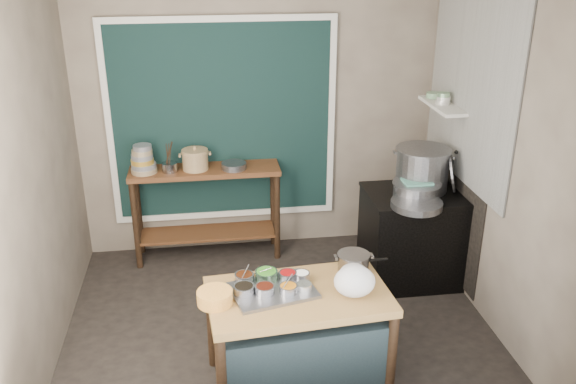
{
  "coord_description": "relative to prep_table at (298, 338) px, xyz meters",
  "views": [
    {
      "loc": [
        -0.53,
        -4.31,
        3.02
      ],
      "look_at": [
        0.12,
        0.25,
        1.09
      ],
      "focal_mm": 38.0,
      "sensor_mm": 36.0,
      "label": 1
    }
  ],
  "objects": [
    {
      "name": "condiment_bowls",
      "position": [
        -0.19,
        0.09,
        0.43
      ],
      "size": [
        0.55,
        0.34,
        0.06
      ],
      "color": "gray",
      "rests_on": "condiment_tray"
    },
    {
      "name": "soot_patch",
      "position": [
        1.69,
        1.4,
        0.32
      ],
      "size": [
        0.01,
        1.3,
        1.3
      ],
      "primitive_type": "cube",
      "color": "black",
      "rests_on": "right_wall"
    },
    {
      "name": "wall_shelf",
      "position": [
        1.58,
        1.6,
        1.23
      ],
      "size": [
        0.22,
        0.7,
        0.03
      ],
      "primitive_type": "cube",
      "color": "beige",
      "rests_on": "right_wall"
    },
    {
      "name": "plastic_bag_b",
      "position": [
        0.4,
        0.06,
        0.45
      ],
      "size": [
        0.22,
        0.19,
        0.16
      ],
      "primitive_type": "ellipsoid",
      "rotation": [
        0.0,
        0.0,
        -0.07
      ],
      "color": "white",
      "rests_on": "prep_table"
    },
    {
      "name": "stove_top",
      "position": [
        1.3,
        1.3,
        0.49
      ],
      "size": [
        0.92,
        0.69,
        0.03
      ],
      "primitive_type": "cube",
      "color": "black",
      "rests_on": "stove_block"
    },
    {
      "name": "ceramic_crock",
      "position": [
        -0.68,
        2.01,
        0.66
      ],
      "size": [
        0.29,
        0.29,
        0.18
      ],
      "primitive_type": null,
      "rotation": [
        0.0,
        0.0,
        0.09
      ],
      "color": "#90774F",
      "rests_on": "back_counter"
    },
    {
      "name": "back_counter",
      "position": [
        -0.6,
        2.03,
        0.1
      ],
      "size": [
        1.45,
        0.4,
        0.95
      ],
      "primitive_type": "cube",
      "color": "#532D17",
      "rests_on": "floor"
    },
    {
      "name": "left_wall",
      "position": [
        -1.81,
        0.75,
        1.02
      ],
      "size": [
        0.02,
        3.0,
        2.8
      ],
      "primitive_type": "cube",
      "color": "gray",
      "rests_on": "floor"
    },
    {
      "name": "yellow_basin",
      "position": [
        -0.57,
        -0.05,
        0.42
      ],
      "size": [
        0.28,
        0.28,
        0.09
      ],
      "primitive_type": "cylinder",
      "rotation": [
        0.0,
        0.0,
        -0.16
      ],
      "color": "#EF9446",
      "rests_on": "prep_table"
    },
    {
      "name": "wide_bowl",
      "position": [
        -0.32,
        1.97,
        0.61
      ],
      "size": [
        0.26,
        0.26,
        0.06
      ],
      "primitive_type": "cylinder",
      "rotation": [
        0.0,
        0.0,
        0.09
      ],
      "color": "gray",
      "rests_on": "back_counter"
    },
    {
      "name": "condiment_tray",
      "position": [
        -0.17,
        0.04,
        0.39
      ],
      "size": [
        0.64,
        0.52,
        0.02
      ],
      "primitive_type": "cube",
      "rotation": [
        0.0,
        0.0,
        0.23
      ],
      "color": "gray",
      "rests_on": "prep_table"
    },
    {
      "name": "tile_panel",
      "position": [
        1.69,
        1.3,
        1.48
      ],
      "size": [
        0.02,
        1.7,
        1.7
      ],
      "primitive_type": "cube",
      "color": "#B2B2AA",
      "rests_on": "right_wall"
    },
    {
      "name": "utensil_cup",
      "position": [
        -0.93,
        1.98,
        0.62
      ],
      "size": [
        0.16,
        0.16,
        0.09
      ],
      "primitive_type": "cylinder",
      "rotation": [
        0.0,
        0.0,
        -0.07
      ],
      "color": "gray",
      "rests_on": "back_counter"
    },
    {
      "name": "shelf_bowl_stack",
      "position": [
        1.58,
        1.61,
        1.29
      ],
      "size": [
        0.13,
        0.13,
        0.11
      ],
      "color": "silver",
      "rests_on": "wall_shelf"
    },
    {
      "name": "steamer",
      "position": [
        1.25,
        1.2,
        0.58
      ],
      "size": [
        0.54,
        0.54,
        0.14
      ],
      "primitive_type": null,
      "rotation": [
        0.0,
        0.0,
        0.28
      ],
      "color": "gray",
      "rests_on": "stove_top"
    },
    {
      "name": "bowl_stack",
      "position": [
        -1.17,
        1.99,
        0.69
      ],
      "size": [
        0.24,
        0.24,
        0.27
      ],
      "color": "tan",
      "rests_on": "back_counter"
    },
    {
      "name": "green_cloth",
      "position": [
        1.25,
        1.2,
        0.66
      ],
      "size": [
        0.25,
        0.19,
        0.02
      ],
      "primitive_type": "cube",
      "rotation": [
        0.0,
        0.0,
        0.0
      ],
      "color": "#509184",
      "rests_on": "steamer"
    },
    {
      "name": "stock_pot",
      "position": [
        1.35,
        1.38,
        0.7
      ],
      "size": [
        0.66,
        0.66,
        0.4
      ],
      "primitive_type": null,
      "rotation": [
        0.0,
        0.0,
        -0.4
      ],
      "color": "gray",
      "rests_on": "stove_top"
    },
    {
      "name": "plastic_bag_a",
      "position": [
        0.37,
        -0.08,
        0.48
      ],
      "size": [
        0.29,
        0.25,
        0.21
      ],
      "primitive_type": "ellipsoid",
      "rotation": [
        0.0,
        0.0,
        -0.03
      ],
      "color": "white",
      "rests_on": "prep_table"
    },
    {
      "name": "pot_lid",
      "position": [
        1.61,
        1.31,
        0.69
      ],
      "size": [
        0.23,
        0.4,
        0.38
      ],
      "primitive_type": "cylinder",
      "rotation": [
        0.0,
        1.36,
        -0.38
      ],
      "color": "gray",
      "rests_on": "stove_top"
    },
    {
      "name": "stove_block",
      "position": [
        1.3,
        1.3,
        0.05
      ],
      "size": [
        0.9,
        0.68,
        0.85
      ],
      "primitive_type": "cube",
      "color": "black",
      "rests_on": "floor"
    },
    {
      "name": "back_wall",
      "position": [
        -0.05,
        2.26,
        1.02
      ],
      "size": [
        3.5,
        0.02,
        2.8
      ],
      "primitive_type": "cube",
      "color": "gray",
      "rests_on": "floor"
    },
    {
      "name": "prep_table",
      "position": [
        0.0,
        0.0,
        0.0
      ],
      "size": [
        1.3,
        0.81,
        0.75
      ],
      "primitive_type": "cube",
      "rotation": [
        0.0,
        0.0,
        0.08
      ],
      "color": "olive",
      "rests_on": "floor"
    },
    {
      "name": "floor",
      "position": [
        -0.05,
        0.75,
        -0.39
      ],
      "size": [
        3.5,
        3.0,
        0.02
      ],
      "primitive_type": "cube",
      "color": "#29231F",
      "rests_on": "ground"
    },
    {
      "name": "curtain_frame",
      "position": [
        -0.4,
        2.21,
        0.98
      ],
      "size": [
        2.22,
        0.03,
        2.02
      ],
      "primitive_type": null,
      "color": "beige",
      "rests_on": "back_wall"
    },
    {
      "name": "right_wall",
      "position": [
        1.71,
        0.75,
        1.02
      ],
      "size": [
        0.02,
        3.0,
        2.8
      ],
      "primitive_type": "cube",
      "color": "gray",
      "rests_on": "floor"
    },
    {
      "name": "shelf_bowl_green",
      "position": [
        1.58,
        1.84,
        1.26
      ],
      "size": [
        0.15,
        0.15,
        0.05
      ],
      "primitive_type": "cylinder",
      "rotation": [
        0.0,
        0.0,
        0.12
      ],
      "color": "gray",
      "rests_on": "wall_shelf"
    },
    {
      "name": "shallow_pan",
      "position": [
        1.18,
        0.99,
        0.53
      ],
      "size": [
        0.48,
        0.48,
        0.06
      ],
      "primitive_type": "cylinder",
      "rotation": [
        0.0,
        0.0,
        -0.1
      ],
      "color": "gray",
      "rests_on": "stove_top"
    },
    {
      "name": "curtain_panel",
      "position": [
        -0.4,
        2.22,
        0.98
      ],
      "size": [
        2.1,
        0.02,
        1.9
      ],
      "primitive_type": "cube",
      "color": "black",
      "rests_on": "back_wall"
    },
    {
      "name": "saucepan",
      "position": [
        0.45,
        0.25,
        0.44
      ],
      "size": [
        0.25,
        0.25,
        0.13
      ],
      "primitive_type": null,
      "rotation": [
        0.0,
        0.0,
        -0.03
      ],
      "color": "gray",
      "rests_on": "prep_table"
    }
  ]
}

